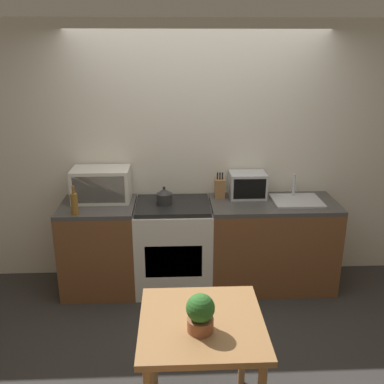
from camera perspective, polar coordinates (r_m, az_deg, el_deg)
name	(u,v)px	position (r m, az deg, el deg)	size (l,w,h in m)	color
ground_plane	(204,331)	(3.91, 1.65, -18.02)	(16.00, 16.00, 0.00)	#33302D
wall_back	(198,155)	(4.36, 0.77, 4.99)	(10.00, 0.06, 2.60)	silver
counter_left_run	(100,247)	(4.39, -12.15, -7.17)	(0.72, 0.62, 0.90)	brown
counter_right_run	(271,244)	(4.44, 10.52, -6.78)	(1.24, 0.62, 0.90)	brown
stove_range	(173,246)	(4.33, -2.48, -7.18)	(0.74, 0.62, 0.90)	silver
kettle	(164,196)	(4.13, -3.73, -0.58)	(0.15, 0.15, 0.17)	#2D2D2D
microwave	(101,185)	(4.27, -11.99, 0.96)	(0.55, 0.33, 0.33)	silver
bottle	(74,203)	(4.00, -15.41, -1.44)	(0.06, 0.06, 0.27)	olive
knife_block	(220,188)	(4.29, 3.72, 0.51)	(0.10, 0.10, 0.26)	#9E7042
toaster_oven	(248,185)	(4.32, 7.42, 0.92)	(0.36, 0.26, 0.25)	silver
sink_basin	(297,200)	(4.32, 13.79, -1.04)	(0.47, 0.39, 0.24)	silver
dining_table	(202,336)	(2.76, 1.28, -18.70)	(0.75, 0.75, 0.78)	#9E7042
potted_plant	(200,313)	(2.55, 1.13, -15.80)	(0.17, 0.17, 0.23)	#9E5B3D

